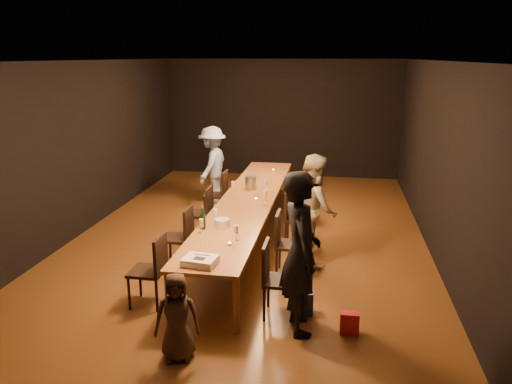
% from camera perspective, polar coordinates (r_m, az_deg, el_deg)
% --- Properties ---
extents(ground, '(10.00, 10.00, 0.00)m').
position_cam_1_polar(ground, '(8.59, -0.96, -5.65)').
color(ground, '#462611').
rests_on(ground, ground).
extents(room_shell, '(6.04, 10.04, 3.02)m').
position_cam_1_polar(room_shell, '(8.08, -1.02, 8.23)').
color(room_shell, black).
rests_on(room_shell, ground).
extents(table, '(0.90, 6.00, 0.75)m').
position_cam_1_polar(table, '(8.37, -0.98, -1.16)').
color(table, '#965B2B').
rests_on(table, ground).
extents(chair_right_0, '(0.42, 0.42, 0.93)m').
position_cam_1_polar(chair_right_0, '(6.11, 2.90, -10.00)').
color(chair_right_0, black).
rests_on(chair_right_0, ground).
extents(chair_right_1, '(0.42, 0.42, 0.93)m').
position_cam_1_polar(chair_right_1, '(7.21, 4.00, -5.95)').
color(chair_right_1, black).
rests_on(chair_right_1, ground).
extents(chair_right_2, '(0.42, 0.42, 0.93)m').
position_cam_1_polar(chair_right_2, '(8.33, 4.80, -2.99)').
color(chair_right_2, black).
rests_on(chair_right_2, ground).
extents(chair_right_3, '(0.42, 0.42, 0.93)m').
position_cam_1_polar(chair_right_3, '(9.48, 5.40, -0.73)').
color(chair_right_3, black).
rests_on(chair_right_3, ground).
extents(chair_left_0, '(0.42, 0.42, 0.93)m').
position_cam_1_polar(chair_left_0, '(6.50, -12.34, -8.74)').
color(chair_left_0, black).
rests_on(chair_left_0, ground).
extents(chair_left_1, '(0.42, 0.42, 0.93)m').
position_cam_1_polar(chair_left_1, '(7.54, -9.02, -5.13)').
color(chair_left_1, black).
rests_on(chair_left_1, ground).
extents(chair_left_2, '(0.42, 0.42, 0.93)m').
position_cam_1_polar(chair_left_2, '(8.62, -6.54, -2.40)').
color(chair_left_2, black).
rests_on(chair_left_2, ground).
extents(chair_left_3, '(0.42, 0.42, 0.93)m').
position_cam_1_polar(chair_left_3, '(9.73, -4.63, -0.28)').
color(chair_left_3, black).
rests_on(chair_left_3, ground).
extents(woman_birthday, '(0.63, 0.79, 1.89)m').
position_cam_1_polar(woman_birthday, '(5.64, 5.11, -6.96)').
color(woman_birthday, black).
rests_on(woman_birthday, ground).
extents(woman_tan, '(0.85, 0.97, 1.68)m').
position_cam_1_polar(woman_tan, '(7.60, 6.72, -1.91)').
color(woman_tan, '#C0B390').
rests_on(woman_tan, ground).
extents(man_blue, '(0.75, 1.13, 1.64)m').
position_cam_1_polar(man_blue, '(10.71, -5.00, 3.12)').
color(man_blue, '#7E9BC3').
rests_on(man_blue, ground).
extents(child, '(0.53, 0.41, 0.95)m').
position_cam_1_polar(child, '(5.35, -9.03, -13.93)').
color(child, '#3D2B22').
rests_on(child, ground).
extents(gift_bag_red, '(0.22, 0.12, 0.26)m').
position_cam_1_polar(gift_bag_red, '(5.98, 10.64, -14.51)').
color(gift_bag_red, red).
rests_on(gift_bag_red, ground).
extents(gift_bag_blue, '(0.24, 0.18, 0.29)m').
position_cam_1_polar(gift_bag_blue, '(6.30, 5.45, -12.47)').
color(gift_bag_blue, '#243F9D').
rests_on(gift_bag_blue, ground).
extents(birthday_cake, '(0.41, 0.34, 0.09)m').
position_cam_1_polar(birthday_cake, '(5.83, -6.40, -7.82)').
color(birthday_cake, white).
rests_on(birthday_cake, table).
extents(plate_stack, '(0.25, 0.25, 0.12)m').
position_cam_1_polar(plate_stack, '(7.02, -3.91, -3.56)').
color(plate_stack, silver).
rests_on(plate_stack, table).
extents(champagne_bottle, '(0.10, 0.10, 0.34)m').
position_cam_1_polar(champagne_bottle, '(6.93, -6.12, -2.88)').
color(champagne_bottle, black).
rests_on(champagne_bottle, table).
extents(ice_bucket, '(0.21, 0.21, 0.23)m').
position_cam_1_polar(ice_bucket, '(9.00, -0.60, 1.09)').
color(ice_bucket, '#B3B3B8').
rests_on(ice_bucket, table).
extents(wineglass_0, '(0.06, 0.06, 0.21)m').
position_cam_1_polar(wineglass_0, '(6.78, -6.27, -3.92)').
color(wineglass_0, beige).
rests_on(wineglass_0, table).
extents(wineglass_1, '(0.06, 0.06, 0.21)m').
position_cam_1_polar(wineglass_1, '(6.50, -2.30, -4.69)').
color(wineglass_1, beige).
rests_on(wineglass_1, table).
extents(wineglass_2, '(0.06, 0.06, 0.21)m').
position_cam_1_polar(wineglass_2, '(7.18, -4.67, -2.76)').
color(wineglass_2, silver).
rests_on(wineglass_2, table).
extents(wineglass_3, '(0.06, 0.06, 0.21)m').
position_cam_1_polar(wineglass_3, '(8.11, 1.03, -0.59)').
color(wineglass_3, beige).
rests_on(wineglass_3, table).
extents(wineglass_4, '(0.06, 0.06, 0.21)m').
position_cam_1_polar(wineglass_4, '(8.72, -2.63, 0.55)').
color(wineglass_4, silver).
rests_on(wineglass_4, table).
extents(wineglass_5, '(0.06, 0.06, 0.21)m').
position_cam_1_polar(wineglass_5, '(8.92, 1.16, 0.89)').
color(wineglass_5, silver).
rests_on(wineglass_5, table).
extents(tealight_near, '(0.05, 0.05, 0.03)m').
position_cam_1_polar(tealight_near, '(6.37, -3.05, -5.97)').
color(tealight_near, '#B2B7B2').
rests_on(tealight_near, table).
extents(tealight_mid, '(0.05, 0.05, 0.03)m').
position_cam_1_polar(tealight_mid, '(8.29, -0.00, -0.86)').
color(tealight_mid, '#B2B7B2').
rests_on(tealight_mid, table).
extents(tealight_far, '(0.05, 0.05, 0.03)m').
position_cam_1_polar(tealight_far, '(10.41, 1.99, 2.49)').
color(tealight_far, '#B2B7B2').
rests_on(tealight_far, table).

